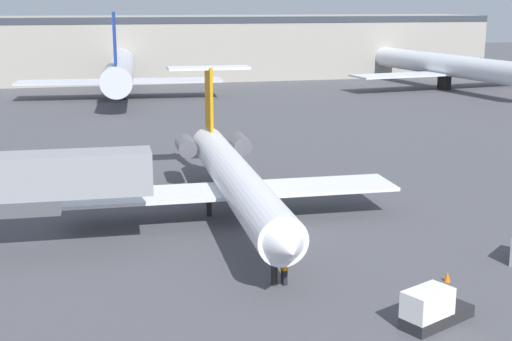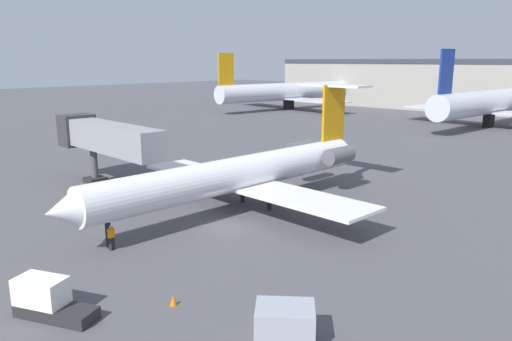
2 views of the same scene
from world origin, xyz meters
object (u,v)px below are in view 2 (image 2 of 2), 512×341
Objects in this scene: jet_bridge at (103,137)px; parked_airliner_west_end at (288,92)px; parked_airliner_west_mid at (490,103)px; regional_jet at (246,171)px; traffic_cone_near at (173,300)px; ground_crew_marshaller at (111,237)px; baggage_tug_lead at (48,300)px; cargo_container_uld at (285,325)px.

jet_bridge is 79.73m from parked_airliner_west_end.
parked_airliner_west_end is 1.10× the size of parked_airliner_west_mid.
regional_jet is 17.02m from traffic_cone_near.
jet_bridge is 29.09× the size of traffic_cone_near.
traffic_cone_near is 82.16m from parked_airliner_west_mid.
jet_bridge is at bearing -164.85° from regional_jet.
parked_airliner_west_end is at bearing 122.91° from ground_crew_marshaller.
cargo_container_uld is (9.68, 5.99, 0.02)m from baggage_tug_lead.
cargo_container_uld is at bearing -50.28° from parked_airliner_west_end.
parked_airliner_west_mid is at bearing 80.76° from jet_bridge.
baggage_tug_lead is (20.51, -14.88, -4.00)m from jet_bridge.
traffic_cone_near is (8.89, -14.22, -2.90)m from regional_jet.
ground_crew_marshaller is at bearing -87.39° from parked_airliner_west_mid.
parked_airliner_west_end reaches higher than ground_crew_marshaller.
parked_airliner_west_end is (-60.19, 81.17, 4.10)m from traffic_cone_near.
baggage_tug_lead is 86.39m from parked_airliner_west_mid.
baggage_tug_lead is 0.11× the size of parked_airliner_west_mid.
ground_crew_marshaller is at bearing 129.33° from baggage_tug_lead.
baggage_tug_lead reaches higher than cargo_container_uld.
parked_airliner_west_mid reaches higher than cargo_container_uld.
jet_bridge is 31.72m from cargo_container_uld.
baggage_tug_lead is 103.00m from parked_airliner_west_end.
baggage_tug_lead reaches higher than traffic_cone_near.
jet_bridge is at bearing 157.08° from traffic_cone_near.
parked_airliner_west_mid reaches higher than traffic_cone_near.
jet_bridge is at bearing -99.24° from parked_airliner_west_mid.
jet_bridge is (-15.09, -4.09, 1.66)m from regional_jet.
parked_airliner_west_mid is at bearing 98.72° from traffic_cone_near.
jet_bridge is 5.04× the size of cargo_container_uld.
jet_bridge reaches higher than ground_crew_marshaller.
cargo_container_uld is at bearing -2.03° from ground_crew_marshaller.
cargo_container_uld is 82.08m from parked_airliner_west_mid.
parked_airliner_west_mid reaches higher than ground_crew_marshaller.
parked_airliner_west_end is at bearing 126.56° from traffic_cone_near.
baggage_tug_lead is 1.33× the size of cargo_container_uld.
baggage_tug_lead is 7.68× the size of traffic_cone_near.
cargo_container_uld is at bearing -16.39° from jet_bridge.
regional_jet is 1.94× the size of jet_bridge.
traffic_cone_near is at bearing -11.47° from ground_crew_marshaller.
ground_crew_marshaller is 3.07× the size of traffic_cone_near.
parked_airliner_west_mid is at bearing -0.08° from parked_airliner_west_end.
traffic_cone_near is at bearing -53.44° from parked_airliner_west_end.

